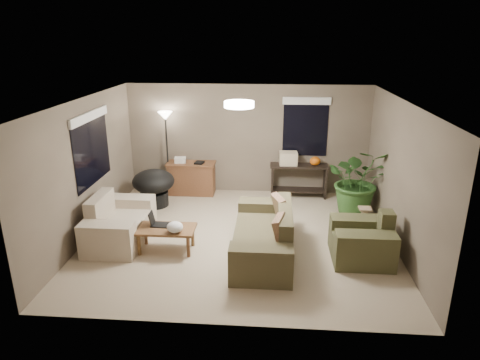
# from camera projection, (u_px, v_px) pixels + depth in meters

# --- Properties ---
(room_shell) EXTENTS (5.50, 5.50, 5.50)m
(room_shell) POSITION_uv_depth(u_px,v_px,m) (239.00, 173.00, 7.45)
(room_shell) COLOR tan
(room_shell) RESTS_ON ground
(main_sofa) EXTENTS (0.95, 2.20, 0.85)m
(main_sofa) POSITION_uv_depth(u_px,v_px,m) (265.00, 238.00, 7.20)
(main_sofa) COLOR #453F29
(main_sofa) RESTS_ON ground
(throw_pillows) EXTENTS (0.38, 1.40, 0.47)m
(throw_pillows) POSITION_uv_depth(u_px,v_px,m) (281.00, 219.00, 7.06)
(throw_pillows) COLOR #8C7251
(throw_pillows) RESTS_ON main_sofa
(loveseat) EXTENTS (0.90, 1.60, 0.85)m
(loveseat) POSITION_uv_depth(u_px,v_px,m) (118.00, 225.00, 7.68)
(loveseat) COLOR beige
(loveseat) RESTS_ON ground
(armchair) EXTENTS (0.95, 1.00, 0.85)m
(armchair) POSITION_uv_depth(u_px,v_px,m) (362.00, 242.00, 7.04)
(armchair) COLOR #49492C
(armchair) RESTS_ON ground
(coffee_table) EXTENTS (1.00, 0.55, 0.42)m
(coffee_table) POSITION_uv_depth(u_px,v_px,m) (166.00, 231.00, 7.28)
(coffee_table) COLOR brown
(coffee_table) RESTS_ON ground
(laptop) EXTENTS (0.36, 0.24, 0.24)m
(laptop) POSITION_uv_depth(u_px,v_px,m) (157.00, 222.00, 7.35)
(laptop) COLOR black
(laptop) RESTS_ON coffee_table
(plastic_bag) EXTENTS (0.33, 0.31, 0.19)m
(plastic_bag) POSITION_uv_depth(u_px,v_px,m) (175.00, 227.00, 7.07)
(plastic_bag) COLOR white
(plastic_bag) RESTS_ON coffee_table
(desk) EXTENTS (1.10, 0.50, 0.75)m
(desk) POSITION_uv_depth(u_px,v_px,m) (192.00, 178.00, 9.91)
(desk) COLOR brown
(desk) RESTS_ON ground
(desk_papers) EXTENTS (0.70, 0.29, 0.12)m
(desk_papers) POSITION_uv_depth(u_px,v_px,m) (184.00, 161.00, 9.77)
(desk_papers) COLOR silver
(desk_papers) RESTS_ON desk
(console_table) EXTENTS (1.30, 0.40, 0.75)m
(console_table) POSITION_uv_depth(u_px,v_px,m) (299.00, 178.00, 9.73)
(console_table) COLOR black
(console_table) RESTS_ON ground
(pumpkin) EXTENTS (0.25, 0.25, 0.19)m
(pumpkin) POSITION_uv_depth(u_px,v_px,m) (315.00, 161.00, 9.57)
(pumpkin) COLOR orange
(pumpkin) RESTS_ON console_table
(cardboard_box) EXTENTS (0.41, 0.31, 0.29)m
(cardboard_box) POSITION_uv_depth(u_px,v_px,m) (288.00, 158.00, 9.60)
(cardboard_box) COLOR beige
(cardboard_box) RESTS_ON console_table
(papasan_chair) EXTENTS (0.99, 0.99, 0.80)m
(papasan_chair) POSITION_uv_depth(u_px,v_px,m) (154.00, 185.00, 9.19)
(papasan_chair) COLOR black
(papasan_chair) RESTS_ON ground
(floor_lamp) EXTENTS (0.32, 0.32, 1.91)m
(floor_lamp) POSITION_uv_depth(u_px,v_px,m) (166.00, 126.00, 9.58)
(floor_lamp) COLOR black
(floor_lamp) RESTS_ON ground
(ceiling_fixture) EXTENTS (0.50, 0.50, 0.10)m
(ceiling_fixture) POSITION_uv_depth(u_px,v_px,m) (239.00, 104.00, 7.06)
(ceiling_fixture) COLOR white
(ceiling_fixture) RESTS_ON room_shell
(houseplant) EXTENTS (1.28, 1.43, 1.11)m
(houseplant) POSITION_uv_depth(u_px,v_px,m) (358.00, 187.00, 8.79)
(houseplant) COLOR #2D5923
(houseplant) RESTS_ON ground
(cat_scratching_post) EXTENTS (0.32, 0.32, 0.50)m
(cat_scratching_post) POSITION_uv_depth(u_px,v_px,m) (364.00, 222.00, 7.98)
(cat_scratching_post) COLOR tan
(cat_scratching_post) RESTS_ON ground
(window_left) EXTENTS (0.05, 1.56, 1.33)m
(window_left) POSITION_uv_depth(u_px,v_px,m) (91.00, 136.00, 7.76)
(window_left) COLOR black
(window_left) RESTS_ON room_shell
(window_back) EXTENTS (1.06, 0.05, 1.33)m
(window_back) POSITION_uv_depth(u_px,v_px,m) (306.00, 117.00, 9.52)
(window_back) COLOR black
(window_back) RESTS_ON room_shell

